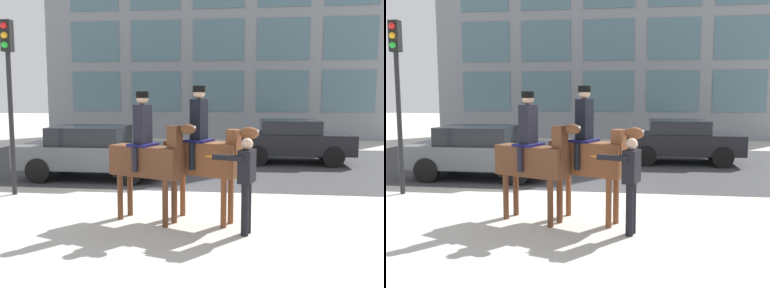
% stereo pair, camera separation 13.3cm
% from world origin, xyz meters
% --- Properties ---
extents(ground_plane, '(80.00, 80.00, 0.00)m').
position_xyz_m(ground_plane, '(0.00, 0.00, 0.00)').
color(ground_plane, beige).
extents(road_surface, '(18.83, 8.50, 0.01)m').
position_xyz_m(road_surface, '(0.00, 4.75, 0.00)').
color(road_surface, '#38383A').
rests_on(road_surface, ground_plane).
extents(mounted_horse_lead, '(1.75, 0.96, 2.46)m').
position_xyz_m(mounted_horse_lead, '(-0.43, -2.04, 1.25)').
color(mounted_horse_lead, '#59331E').
rests_on(mounted_horse_lead, ground_plane).
extents(mounted_horse_companion, '(1.81, 1.00, 2.56)m').
position_xyz_m(mounted_horse_companion, '(0.61, -1.92, 1.29)').
color(mounted_horse_companion, brown).
rests_on(mounted_horse_companion, ground_plane).
extents(pedestrian_bystander, '(0.90, 0.45, 1.67)m').
position_xyz_m(pedestrian_bystander, '(1.39, -2.59, 0.99)').
color(pedestrian_bystander, black).
rests_on(pedestrian_bystander, ground_plane).
extents(street_car_near_lane, '(4.09, 1.92, 1.49)m').
position_xyz_m(street_car_near_lane, '(-2.92, 1.88, 0.78)').
color(street_car_near_lane, '#51565B').
rests_on(street_car_near_lane, ground_plane).
extents(street_car_far_lane, '(3.99, 1.97, 1.50)m').
position_xyz_m(street_car_far_lane, '(3.03, 5.35, 0.80)').
color(street_car_far_lane, black).
rests_on(street_car_far_lane, ground_plane).
extents(traffic_light, '(0.24, 0.29, 4.10)m').
position_xyz_m(traffic_light, '(-4.12, -0.30, 2.74)').
color(traffic_light, black).
rests_on(traffic_light, ground_plane).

